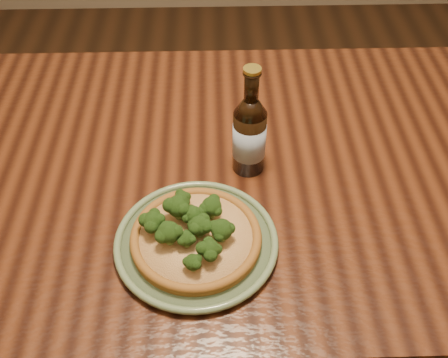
{
  "coord_description": "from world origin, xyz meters",
  "views": [
    {
      "loc": [
        -0.12,
        -0.72,
        1.54
      ],
      "look_at": [
        -0.1,
        -0.02,
        0.82
      ],
      "focal_mm": 42.0,
      "sensor_mm": 36.0,
      "label": 1
    }
  ],
  "objects_px": {
    "table": "(267,191)",
    "beer_bottle": "(249,134)",
    "plate": "(196,242)",
    "pizza": "(195,235)"
  },
  "relations": [
    {
      "from": "plate",
      "to": "pizza",
      "type": "bearing_deg",
      "value": 146.15
    },
    {
      "from": "table",
      "to": "beer_bottle",
      "type": "height_order",
      "value": "beer_bottle"
    },
    {
      "from": "pizza",
      "to": "plate",
      "type": "bearing_deg",
      "value": -33.85
    },
    {
      "from": "table",
      "to": "pizza",
      "type": "relative_size",
      "value": 6.59
    },
    {
      "from": "table",
      "to": "plate",
      "type": "bearing_deg",
      "value": -125.25
    },
    {
      "from": "table",
      "to": "beer_bottle",
      "type": "xyz_separation_m",
      "value": [
        -0.05,
        -0.01,
        0.19
      ]
    },
    {
      "from": "table",
      "to": "plate",
      "type": "height_order",
      "value": "plate"
    },
    {
      "from": "table",
      "to": "plate",
      "type": "xyz_separation_m",
      "value": [
        -0.16,
        -0.22,
        0.1
      ]
    },
    {
      "from": "beer_bottle",
      "to": "table",
      "type": "bearing_deg",
      "value": 34.31
    },
    {
      "from": "pizza",
      "to": "beer_bottle",
      "type": "height_order",
      "value": "beer_bottle"
    }
  ]
}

